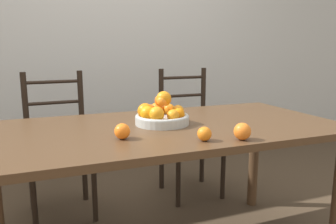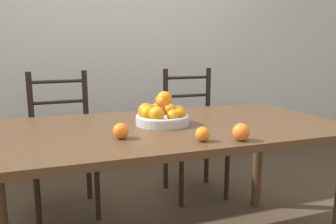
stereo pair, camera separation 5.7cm
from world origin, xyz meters
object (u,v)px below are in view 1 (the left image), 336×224
Objects in this scene: chair_left at (59,148)px; orange_loose_0 at (122,131)px; fruit_bowl at (161,115)px; orange_loose_1 at (242,131)px; chair_right at (189,134)px; orange_loose_2 at (204,134)px.

orange_loose_0 is at bearing -79.21° from chair_left.
fruit_bowl is 0.34m from orange_loose_0.
chair_left reaches higher than orange_loose_1.
fruit_bowl is 0.28× the size of chair_right.
orange_loose_1 is at bearing -15.48° from orange_loose_2.
orange_loose_2 is 0.06× the size of chair_left.
orange_loose_1 is at bearing -22.65° from orange_loose_0.
chair_right is at bearing 55.16° from fruit_bowl.
chair_right reaches higher than orange_loose_0.
orange_loose_1 is at bearing -103.66° from chair_right.
orange_loose_2 is at bearing -111.86° from chair_right.
chair_left is at bearing 104.11° from orange_loose_0.
chair_right is (0.50, 0.73, -0.34)m from fruit_bowl.
orange_loose_2 is 0.06× the size of chair_right.
fruit_bowl is at bearing 99.68° from orange_loose_2.
fruit_bowl is 3.74× the size of orange_loose_1.
orange_loose_1 is (0.23, -0.42, -0.01)m from fruit_bowl.
orange_loose_2 is 1.27m from chair_left.
orange_loose_0 is (-0.26, -0.21, -0.02)m from fruit_bowl.
orange_loose_1 reaches higher than orange_loose_2.
fruit_bowl reaches higher than orange_loose_2.
fruit_bowl is 0.94m from chair_left.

